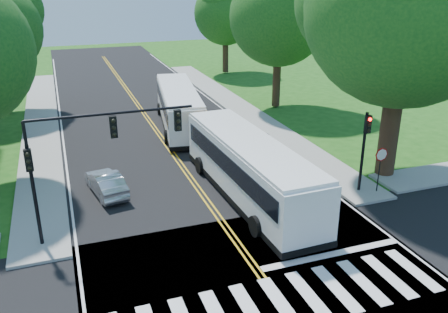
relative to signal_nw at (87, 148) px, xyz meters
name	(u,v)px	position (x,y,z in m)	size (l,w,h in m)	color
ground	(274,294)	(5.86, -6.43, -4.38)	(140.00, 140.00, 0.00)	#1A4F13
road	(165,143)	(5.86, 11.57, -4.37)	(14.00, 96.00, 0.01)	black
cross_road	(274,294)	(5.86, -6.43, -4.37)	(60.00, 12.00, 0.01)	black
center_line	(154,126)	(5.86, 15.57, -4.36)	(0.36, 70.00, 0.01)	gold
edge_line_w	(63,136)	(-0.94, 15.57, -4.36)	(0.12, 70.00, 0.01)	silver
edge_line_e	(234,118)	(12.66, 15.57, -4.36)	(0.12, 70.00, 0.01)	silver
crosswalk	(280,302)	(5.86, -6.93, -4.36)	(12.60, 3.00, 0.01)	silver
stop_bar	(332,254)	(9.36, -4.83, -4.36)	(6.60, 0.40, 0.01)	silver
sidewalk_nw	(41,126)	(-2.44, 18.57, -4.30)	(2.60, 40.00, 0.15)	gray
sidewalk_ne	(238,107)	(14.16, 18.57, -4.30)	(2.60, 40.00, 0.15)	gray
tree_ne_big	(406,6)	(16.86, 1.57, 5.24)	(10.80, 10.80, 14.91)	black
tree_east_mid	(279,16)	(17.36, 17.57, 3.48)	(8.40, 8.40, 11.93)	black
tree_east_far	(225,13)	(18.36, 33.57, 2.48)	(7.20, 7.20, 10.34)	black
signal_nw	(87,148)	(0.00, 0.00, 0.00)	(7.15, 0.46, 5.66)	black
signal_ne	(365,142)	(14.06, 0.01, -1.41)	(0.30, 0.46, 4.40)	black
stop_sign	(381,159)	(14.86, -0.45, -2.35)	(0.76, 0.08, 2.53)	black
bus_lead	(249,168)	(8.11, 1.51, -2.66)	(3.37, 12.58, 3.23)	white
bus_follow	(179,107)	(7.78, 14.87, -2.75)	(4.29, 12.06, 3.06)	white
hatchback	(106,183)	(0.98, 4.48, -3.72)	(1.36, 3.91, 1.29)	#AEB1B6
suv	(272,156)	(11.20, 5.22, -3.77)	(1.97, 4.27, 1.19)	silver
dark_sedan	(241,135)	(10.77, 9.46, -3.67)	(1.94, 4.78, 1.39)	black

